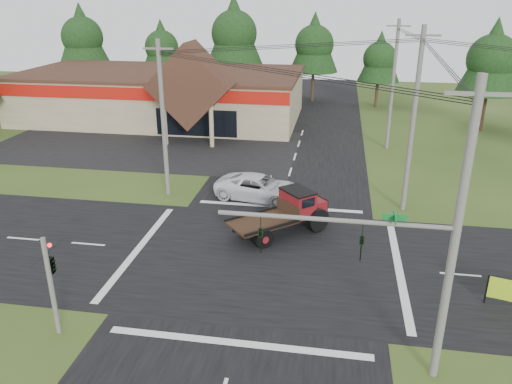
# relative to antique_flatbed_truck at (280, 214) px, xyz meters

# --- Properties ---
(ground) EXTENTS (120.00, 120.00, 0.00)m
(ground) POSITION_rel_antique_flatbed_truck_xyz_m (-0.50, -3.12, -1.27)
(ground) COLOR #2E4016
(ground) RESTS_ON ground
(road_ns) EXTENTS (12.00, 120.00, 0.02)m
(road_ns) POSITION_rel_antique_flatbed_truck_xyz_m (-0.50, -3.12, -1.26)
(road_ns) COLOR black
(road_ns) RESTS_ON ground
(road_ew) EXTENTS (120.00, 12.00, 0.02)m
(road_ew) POSITION_rel_antique_flatbed_truck_xyz_m (-0.50, -3.12, -1.26)
(road_ew) COLOR black
(road_ew) RESTS_ON ground
(parking_apron) EXTENTS (28.00, 14.00, 0.02)m
(parking_apron) POSITION_rel_antique_flatbed_truck_xyz_m (-14.50, 15.88, -1.26)
(parking_apron) COLOR black
(parking_apron) RESTS_ON ground
(cvs_building) EXTENTS (30.40, 18.20, 9.19)m
(cvs_building) POSITION_rel_antique_flatbed_truck_xyz_m (-16.21, 26.45, 1.51)
(cvs_building) COLOR gray
(cvs_building) RESTS_ON ground
(traffic_signal_mast) EXTENTS (8.12, 0.24, 7.00)m
(traffic_signal_mast) POSITION_rel_antique_flatbed_truck_xyz_m (5.32, -10.62, 3.15)
(traffic_signal_mast) COLOR #595651
(traffic_signal_mast) RESTS_ON ground
(traffic_signal_corner) EXTENTS (0.53, 2.48, 4.40)m
(traffic_signal_corner) POSITION_rel_antique_flatbed_truck_xyz_m (-8.00, -10.45, 2.25)
(traffic_signal_corner) COLOR #595651
(traffic_signal_corner) RESTS_ON ground
(utility_pole_nr) EXTENTS (2.00, 0.30, 11.00)m
(utility_pole_nr) POSITION_rel_antique_flatbed_truck_xyz_m (7.00, -10.62, 4.37)
(utility_pole_nr) COLOR #595651
(utility_pole_nr) RESTS_ON ground
(utility_pole_nw) EXTENTS (2.00, 0.30, 10.50)m
(utility_pole_nw) POSITION_rel_antique_flatbed_truck_xyz_m (-8.50, 4.88, 4.12)
(utility_pole_nw) COLOR #595651
(utility_pole_nw) RESTS_ON ground
(utility_pole_ne) EXTENTS (2.00, 0.30, 11.50)m
(utility_pole_ne) POSITION_rel_antique_flatbed_truck_xyz_m (7.50, 4.88, 4.62)
(utility_pole_ne) COLOR #595651
(utility_pole_ne) RESTS_ON ground
(utility_pole_n) EXTENTS (2.00, 0.30, 11.20)m
(utility_pole_n) POSITION_rel_antique_flatbed_truck_xyz_m (7.50, 18.88, 4.47)
(utility_pole_n) COLOR #595651
(utility_pole_n) RESTS_ON ground
(tree_row_a) EXTENTS (6.72, 6.72, 12.12)m
(tree_row_a) POSITION_rel_antique_flatbed_truck_xyz_m (-30.50, 36.88, 6.78)
(tree_row_a) COLOR #332316
(tree_row_a) RESTS_ON ground
(tree_row_b) EXTENTS (5.60, 5.60, 10.10)m
(tree_row_b) POSITION_rel_antique_flatbed_truck_xyz_m (-20.50, 38.88, 5.43)
(tree_row_b) COLOR #332316
(tree_row_b) RESTS_ON ground
(tree_row_c) EXTENTS (7.28, 7.28, 13.13)m
(tree_row_c) POSITION_rel_antique_flatbed_truck_xyz_m (-10.50, 37.88, 7.45)
(tree_row_c) COLOR #332316
(tree_row_c) RESTS_ON ground
(tree_row_d) EXTENTS (6.16, 6.16, 11.11)m
(tree_row_d) POSITION_rel_antique_flatbed_truck_xyz_m (-0.50, 38.88, 6.11)
(tree_row_d) COLOR #332316
(tree_row_d) RESTS_ON ground
(tree_row_e) EXTENTS (5.04, 5.04, 9.09)m
(tree_row_e) POSITION_rel_antique_flatbed_truck_xyz_m (7.50, 36.88, 4.76)
(tree_row_e) COLOR #332316
(tree_row_e) RESTS_ON ground
(tree_side_ne) EXTENTS (6.16, 6.16, 11.11)m
(tree_side_ne) POSITION_rel_antique_flatbed_truck_xyz_m (17.50, 26.88, 6.11)
(tree_side_ne) COLOR #332316
(tree_side_ne) RESTS_ON ground
(antique_flatbed_truck) EXTENTS (6.08, 5.78, 2.54)m
(antique_flatbed_truck) POSITION_rel_antique_flatbed_truck_xyz_m (0.00, 0.00, 0.00)
(antique_flatbed_truck) COLOR #5F0D17
(antique_flatbed_truck) RESTS_ON ground
(white_pickup) EXTENTS (6.44, 3.94, 1.67)m
(white_pickup) POSITION_rel_antique_flatbed_truck_xyz_m (-2.06, 5.05, -0.44)
(white_pickup) COLOR white
(white_pickup) RESTS_ON ground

